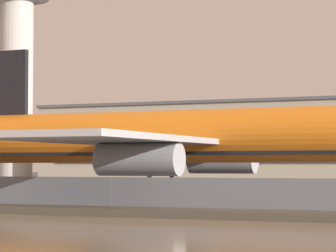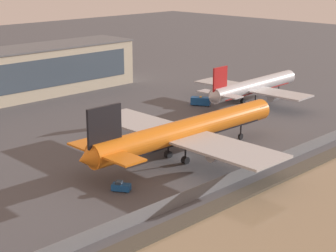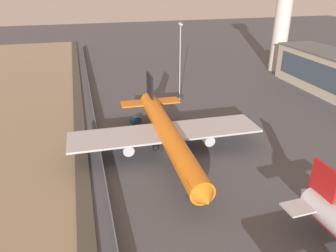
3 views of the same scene
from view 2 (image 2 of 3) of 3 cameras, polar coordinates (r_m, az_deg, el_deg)
ground_plane at (r=113.61m, az=1.71°, el=-3.12°), size 500.00×500.00×0.00m
shoreline_seawall at (r=101.46m, az=10.18°, el=-5.67°), size 320.00×3.00×0.50m
perimeter_fence at (r=103.56m, az=8.17°, el=-4.58°), size 280.00×0.10×2.31m
cargo_jet_orange at (r=111.41m, az=1.80°, el=-0.57°), size 53.12×45.79×14.29m
passenger_jet_silver at (r=157.33m, az=8.69°, el=3.98°), size 40.75×34.71×12.29m
baggage_tug at (r=96.98m, az=-4.80°, el=-6.16°), size 3.07×3.56×1.80m
ops_van at (r=153.93m, az=3.38°, el=2.56°), size 4.43×5.55×2.48m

